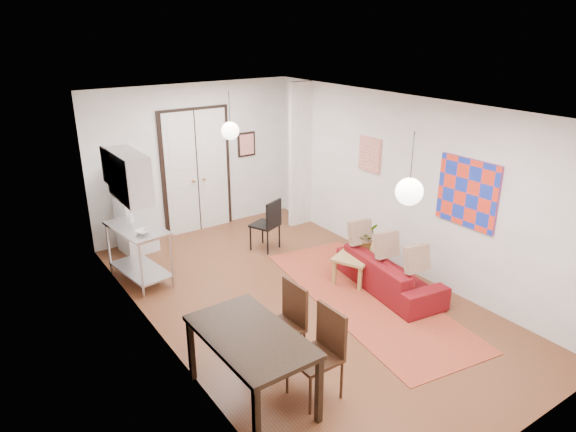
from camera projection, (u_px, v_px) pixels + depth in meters
floor at (299, 299)px, 7.82m from camera, size 7.00×7.00×0.00m
ceiling at (300, 107)px, 6.79m from camera, size 4.20×7.00×0.02m
wall_back at (195, 159)px, 10.00m from camera, size 4.20×0.02×2.90m
wall_front at (527, 319)px, 4.61m from camera, size 4.20×0.02×2.90m
wall_left at (159, 243)px, 6.19m from camera, size 0.02×7.00×2.90m
wall_right at (403, 185)px, 8.42m from camera, size 0.02×7.00×2.90m
double_doors at (197, 172)px, 10.06m from camera, size 1.44×0.06×2.50m
stub_partition at (300, 156)px, 10.25m from camera, size 0.50×0.10×2.90m
wall_cabinet at (129, 176)px, 7.29m from camera, size 0.35×1.00×0.70m
painting_popart at (467, 193)px, 7.37m from camera, size 0.05×1.00×1.00m
painting_abstract at (370, 154)px, 8.90m from camera, size 0.05×0.50×0.60m
poster_back at (247, 144)px, 10.54m from camera, size 0.40×0.03×0.50m
print_left at (107, 167)px, 7.57m from camera, size 0.03×0.44×0.54m
pendant_back at (230, 131)px, 8.56m from camera, size 0.30×0.30×0.80m
pendant_front at (409, 192)px, 5.48m from camera, size 0.30×0.30×0.80m
kilim_rug at (366, 297)px, 7.86m from camera, size 2.04×4.14×0.01m
sofa at (389, 273)px, 8.02m from camera, size 2.02×1.02×0.56m
coffee_table at (359, 255)px, 8.38m from camera, size 1.14×0.91×0.44m
potted_plant at (365, 238)px, 8.34m from camera, size 0.47×0.49×0.43m
kitchen_counter at (139, 246)px, 8.20m from camera, size 0.76×1.27×0.92m
bowl at (143, 232)px, 7.84m from camera, size 0.28×0.28×0.05m
soap_bottle at (131, 217)px, 8.24m from camera, size 0.11×0.11×0.19m
fridge at (135, 208)px, 9.22m from camera, size 0.62×0.62×1.63m
dining_table at (251, 341)px, 5.48m from camera, size 0.90×1.54×0.84m
dining_chair_near at (274, 317)px, 6.20m from camera, size 0.51×0.71×1.04m
dining_chair_far at (309, 345)px, 5.66m from camera, size 0.51×0.71×1.04m
black_side_chair at (262, 219)px, 9.42m from camera, size 0.58×0.60×0.97m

